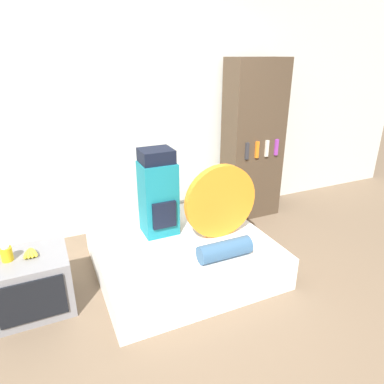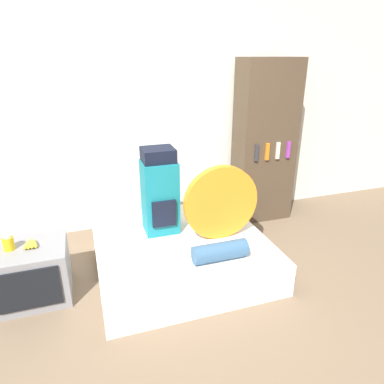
{
  "view_description": "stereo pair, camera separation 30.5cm",
  "coord_description": "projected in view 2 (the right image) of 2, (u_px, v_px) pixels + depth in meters",
  "views": [
    {
      "loc": [
        -0.93,
        -1.85,
        1.9
      ],
      "look_at": [
        0.23,
        0.72,
        0.76
      ],
      "focal_mm": 32.0,
      "sensor_mm": 36.0,
      "label": 1
    },
    {
      "loc": [
        -0.65,
        -1.96,
        1.9
      ],
      "look_at": [
        0.23,
        0.72,
        0.76
      ],
      "focal_mm": 32.0,
      "sensor_mm": 36.0,
      "label": 2
    }
  ],
  "objects": [
    {
      "name": "tent_bag",
      "position": [
        221.0,
        203.0,
        3.09
      ],
      "size": [
        0.7,
        0.07,
        0.7
      ],
      "color": "orange",
      "rests_on": "bed"
    },
    {
      "name": "banana_bunch",
      "position": [
        31.0,
        244.0,
        2.74
      ],
      "size": [
        0.12,
        0.16,
        0.04
      ],
      "color": "yellow",
      "rests_on": "television"
    },
    {
      "name": "canister",
      "position": [
        8.0,
        243.0,
        2.67
      ],
      "size": [
        0.08,
        0.08,
        0.12
      ],
      "color": "gold",
      "rests_on": "television"
    },
    {
      "name": "ground_plane",
      "position": [
        193.0,
        320.0,
        2.63
      ],
      "size": [
        16.0,
        16.0,
        0.0
      ],
      "primitive_type": "plane",
      "color": "brown"
    },
    {
      "name": "backpack",
      "position": [
        160.0,
        192.0,
        3.19
      ],
      "size": [
        0.32,
        0.32,
        0.81
      ],
      "color": "#14707F",
      "rests_on": "bed"
    },
    {
      "name": "wall_back",
      "position": [
        141.0,
        113.0,
        3.72
      ],
      "size": [
        8.0,
        0.05,
        2.6
      ],
      "color": "silver",
      "rests_on": "ground_plane"
    },
    {
      "name": "bed",
      "position": [
        181.0,
        252.0,
        3.25
      ],
      "size": [
        1.54,
        1.46,
        0.31
      ],
      "color": "white",
      "rests_on": "ground_plane"
    },
    {
      "name": "sleeping_roll",
      "position": [
        220.0,
        251.0,
        2.83
      ],
      "size": [
        0.47,
        0.16,
        0.16
      ],
      "color": "#33567A",
      "rests_on": "bed"
    },
    {
      "name": "bookshelf",
      "position": [
        264.0,
        143.0,
        3.99
      ],
      "size": [
        0.68,
        0.39,
        1.87
      ],
      "color": "#473828",
      "rests_on": "ground_plane"
    },
    {
      "name": "television",
      "position": [
        32.0,
        273.0,
        2.8
      ],
      "size": [
        0.58,
        0.51,
        0.47
      ],
      "color": "gray",
      "rests_on": "ground_plane"
    }
  ]
}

